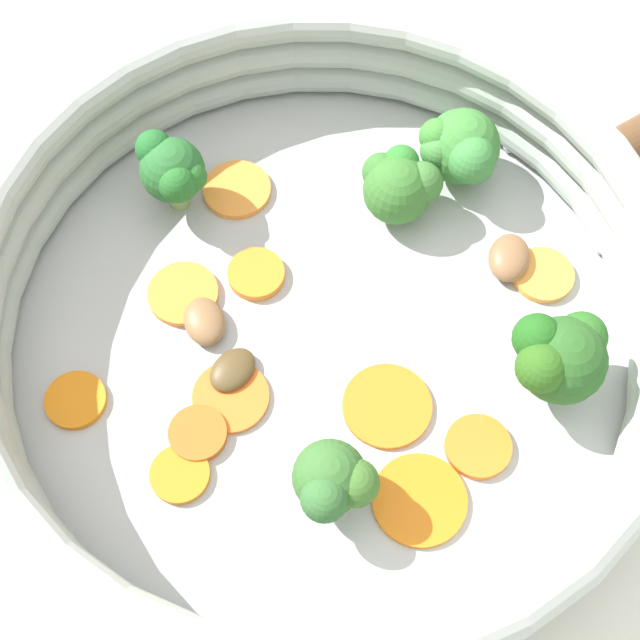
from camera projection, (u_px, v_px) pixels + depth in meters
name	position (u px, v px, depth m)	size (l,w,h in m)	color
ground_plane	(320.00, 342.00, 0.50)	(4.00, 4.00, 0.00)	white
skillet	(320.00, 337.00, 0.49)	(0.35, 0.35, 0.01)	#B2B5B7
skillet_rim_wall	(320.00, 305.00, 0.46)	(0.37, 0.37, 0.06)	#B1BBB6
skillet_rivet_left	(603.00, 247.00, 0.50)	(0.01, 0.01, 0.01)	#B5B5BC
skillet_rivet_right	(511.00, 146.00, 0.54)	(0.01, 0.01, 0.01)	#AEB5BB
carrot_slice_0	(543.00, 275.00, 0.50)	(0.03, 0.03, 0.00)	#ED973B
carrot_slice_1	(180.00, 474.00, 0.45)	(0.03, 0.03, 0.00)	orange
carrot_slice_2	(239.00, 189.00, 0.53)	(0.04, 0.04, 0.00)	orange
carrot_slice_3	(183.00, 294.00, 0.49)	(0.04, 0.04, 0.00)	orange
carrot_slice_4	(231.00, 397.00, 0.47)	(0.04, 0.04, 0.00)	orange
carrot_slice_5	(198.00, 434.00, 0.46)	(0.03, 0.03, 0.01)	#D65D1D
carrot_slice_6	(256.00, 274.00, 0.50)	(0.03, 0.03, 0.01)	orange
carrot_slice_7	(478.00, 447.00, 0.45)	(0.03, 0.03, 0.00)	orange
carrot_slice_8	(76.00, 400.00, 0.46)	(0.03, 0.03, 0.00)	orange
carrot_slice_9	(422.00, 498.00, 0.44)	(0.05, 0.05, 0.00)	orange
carrot_slice_10	(387.00, 406.00, 0.46)	(0.05, 0.05, 0.00)	orange
broccoli_floret_0	(460.00, 149.00, 0.51)	(0.05, 0.05, 0.05)	#769857
broccoli_floret_1	(399.00, 185.00, 0.50)	(0.04, 0.04, 0.04)	#8DB15B
broccoli_floret_2	(333.00, 482.00, 0.42)	(0.04, 0.04, 0.05)	#88AB6C
broccoli_floret_3	(172.00, 171.00, 0.49)	(0.04, 0.05, 0.05)	#8DA95E
broccoli_floret_4	(559.00, 356.00, 0.44)	(0.06, 0.05, 0.05)	#8AAF5E
mushroom_piece_0	(509.00, 258.00, 0.50)	(0.03, 0.02, 0.01)	#8C6040
mushroom_piece_1	(205.00, 321.00, 0.48)	(0.03, 0.02, 0.01)	olive
mushroom_piece_2	(235.00, 374.00, 0.47)	(0.03, 0.02, 0.01)	brown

